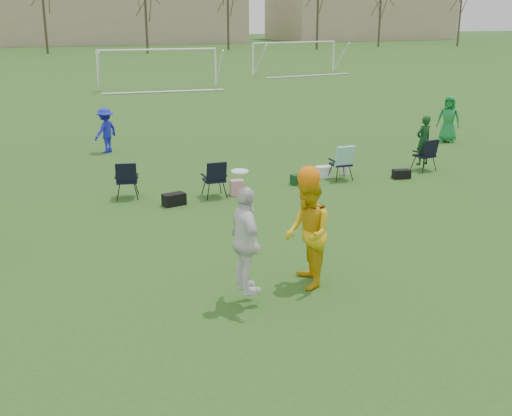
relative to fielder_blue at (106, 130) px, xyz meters
name	(u,v)px	position (x,y,z in m)	size (l,w,h in m)	color
ground	(367,316)	(1.93, -13.98, -0.76)	(260.00, 260.00, 0.00)	#29571B
fielder_blue	(106,130)	(0.00, 0.00, 0.00)	(0.98, 0.56, 1.52)	#191EBF
fielder_green_far	(449,119)	(12.03, -2.61, 0.09)	(0.83, 0.54, 1.69)	#167C36
center_contest	(286,235)	(1.10, -12.67, 0.28)	(1.94, 1.41, 2.27)	white
sideline_setup	(308,165)	(4.65, -6.15, -0.25)	(9.62, 1.66, 1.64)	#103C19
goal_mid	(158,58)	(5.93, 18.02, 1.16)	(7.40, 0.63, 2.46)	white
goal_right	(295,49)	(17.93, 24.02, 1.16)	(7.35, 1.14, 2.46)	white
tree_line	(47,8)	(2.17, 55.87, 4.33)	(110.28, 3.28, 11.40)	#382B21
building_row	(79,3)	(8.66, 82.02, 5.23)	(126.00, 16.00, 13.00)	tan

